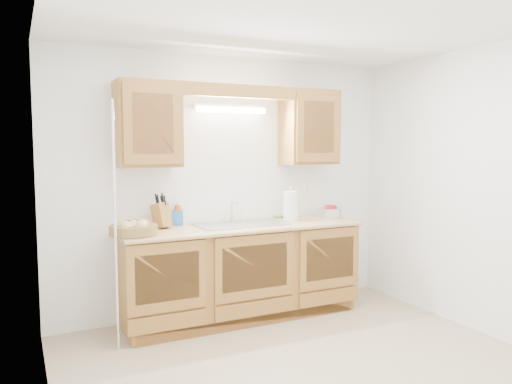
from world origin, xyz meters
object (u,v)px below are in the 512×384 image
fruit_basket (133,228)px  knife_block (161,215)px  paper_towel (291,206)px  apple_bowl (330,212)px

fruit_basket → knife_block: size_ratio=1.35×
knife_block → paper_towel: paper_towel is taller
knife_block → apple_bowl: knife_block is taller
paper_towel → knife_block: bearing=174.1°
fruit_basket → paper_towel: (1.57, 0.11, 0.09)m
paper_towel → apple_bowl: bearing=4.2°
knife_block → apple_bowl: size_ratio=1.24×
fruit_basket → apple_bowl: apple_bowl is taller
fruit_basket → knife_block: 0.40m
fruit_basket → paper_towel: 1.58m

